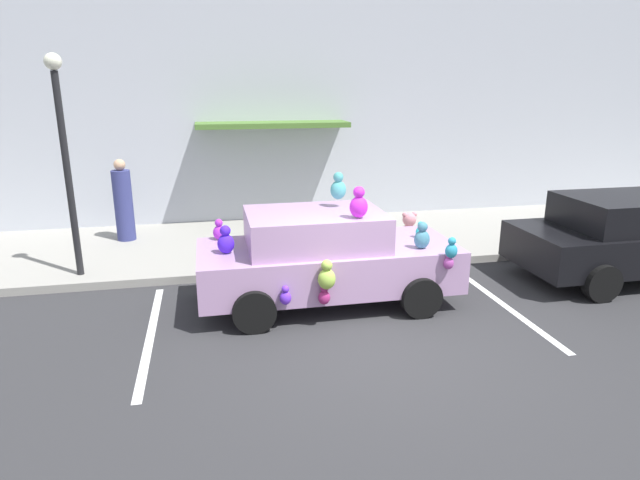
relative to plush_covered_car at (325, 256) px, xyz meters
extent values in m
plane|color=#2D2D30|center=(0.37, -1.65, -0.80)|extent=(60.00, 60.00, 0.00)
cube|color=gray|center=(0.37, 3.35, -0.72)|extent=(24.00, 4.00, 0.15)
cube|color=#B2B7C1|center=(0.37, 5.50, 2.40)|extent=(24.00, 0.30, 6.40)
cube|color=#49722D|center=(-0.20, 4.95, 1.75)|extent=(3.60, 1.10, 0.12)
cube|color=silver|center=(2.85, -0.65, -0.80)|extent=(0.12, 3.60, 0.01)
cube|color=silver|center=(-2.72, -0.65, -0.80)|extent=(0.12, 3.60, 0.01)
cube|color=#AE86B3|center=(0.05, 0.01, -0.16)|extent=(4.14, 1.73, 0.68)
cube|color=#AE86B3|center=(-0.16, 0.01, 0.46)|extent=(2.15, 1.52, 0.56)
cylinder|color=black|center=(1.33, 0.87, -0.48)|extent=(0.64, 0.22, 0.64)
cylinder|color=black|center=(1.33, -0.86, -0.48)|extent=(0.64, 0.22, 0.64)
cylinder|color=black|center=(-1.24, 0.87, -0.48)|extent=(0.64, 0.22, 0.64)
cylinder|color=black|center=(-1.24, -0.86, -0.48)|extent=(0.64, 0.22, 0.64)
ellipsoid|color=#A4419A|center=(1.72, -0.92, 0.07)|extent=(0.16, 0.13, 0.19)
sphere|color=#A4419A|center=(1.72, -0.92, 0.20)|extent=(0.10, 0.10, 0.10)
ellipsoid|color=#75BF40|center=(1.02, 0.14, 0.32)|extent=(0.23, 0.19, 0.27)
sphere|color=#75BF40|center=(1.02, 0.14, 0.51)|extent=(0.15, 0.15, 0.15)
ellipsoid|color=teal|center=(1.46, -0.47, 0.33)|extent=(0.25, 0.20, 0.30)
sphere|color=teal|center=(1.46, -0.47, 0.54)|extent=(0.16, 0.16, 0.16)
ellipsoid|color=#9D2668|center=(-0.21, -0.93, -0.32)|extent=(0.18, 0.14, 0.21)
sphere|color=#9D2668|center=(-0.21, -0.93, -0.18)|extent=(0.11, 0.11, 0.11)
ellipsoid|color=#441FE9|center=(-1.57, -0.09, 0.34)|extent=(0.26, 0.21, 0.30)
sphere|color=#441FE9|center=(-1.57, -0.09, 0.55)|extent=(0.16, 0.16, 0.16)
ellipsoid|color=teal|center=(1.74, -0.94, 0.27)|extent=(0.19, 0.16, 0.22)
sphere|color=teal|center=(1.74, -0.94, 0.42)|extent=(0.12, 0.12, 0.12)
ellipsoid|color=#C424CF|center=(0.40, -0.53, 0.92)|extent=(0.28, 0.23, 0.33)
sphere|color=#C424CF|center=(0.40, -0.53, 1.14)|extent=(0.18, 0.18, 0.18)
ellipsoid|color=#48A3D0|center=(0.96, 0.30, 0.30)|extent=(0.20, 0.16, 0.23)
sphere|color=#48A3D0|center=(0.96, 0.30, 0.46)|extent=(0.13, 0.13, 0.13)
ellipsoid|color=#632DD8|center=(-0.78, -0.93, -0.28)|extent=(0.17, 0.14, 0.20)
sphere|color=#632DD8|center=(-0.78, -0.93, -0.15)|extent=(0.11, 0.11, 0.11)
ellipsoid|color=#22BDB9|center=(1.68, 0.12, 0.28)|extent=(0.16, 0.13, 0.19)
sphere|color=#22BDB9|center=(1.68, 0.12, 0.41)|extent=(0.10, 0.10, 0.10)
ellipsoid|color=#A0C84A|center=(-0.18, -0.97, -0.02)|extent=(0.26, 0.21, 0.31)
sphere|color=#A0C84A|center=(-0.18, -0.97, 0.19)|extent=(0.17, 0.17, 0.17)
ellipsoid|color=teal|center=(0.28, 0.29, 1.03)|extent=(0.26, 0.21, 0.31)
sphere|color=teal|center=(0.28, 0.29, 1.24)|extent=(0.16, 0.16, 0.16)
ellipsoid|color=#B030DB|center=(-1.65, 0.69, 0.31)|extent=(0.21, 0.17, 0.24)
sphere|color=#B030DB|center=(-1.65, 0.69, 0.47)|extent=(0.13, 0.13, 0.13)
cube|color=black|center=(5.85, 0.03, -0.16)|extent=(4.38, 1.84, 0.68)
cube|color=black|center=(5.63, 0.03, 0.46)|extent=(2.28, 1.62, 0.56)
cylinder|color=black|center=(4.50, 0.95, -0.48)|extent=(0.64, 0.22, 0.64)
cylinder|color=black|center=(4.50, -0.89, -0.48)|extent=(0.64, 0.22, 0.64)
ellipsoid|color=pink|center=(2.28, 2.16, -0.39)|extent=(0.41, 0.34, 0.51)
sphere|color=pink|center=(2.28, 2.16, -0.03)|extent=(0.29, 0.29, 0.29)
sphere|color=pink|center=(2.18, 2.16, 0.07)|extent=(0.12, 0.12, 0.12)
sphere|color=pink|center=(2.38, 2.16, 0.07)|extent=(0.12, 0.12, 0.12)
cylinder|color=black|center=(-4.15, 1.85, 1.12)|extent=(0.12, 0.12, 3.54)
sphere|color=#EAEACC|center=(-4.15, 1.85, 3.03)|extent=(0.28, 0.28, 0.28)
cylinder|color=navy|center=(-3.62, 4.05, 0.12)|extent=(0.40, 0.40, 1.54)
sphere|color=tan|center=(-3.62, 4.05, 1.02)|extent=(0.24, 0.24, 0.24)
camera|label=1|loc=(-1.78, -8.07, 2.69)|focal=30.16mm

